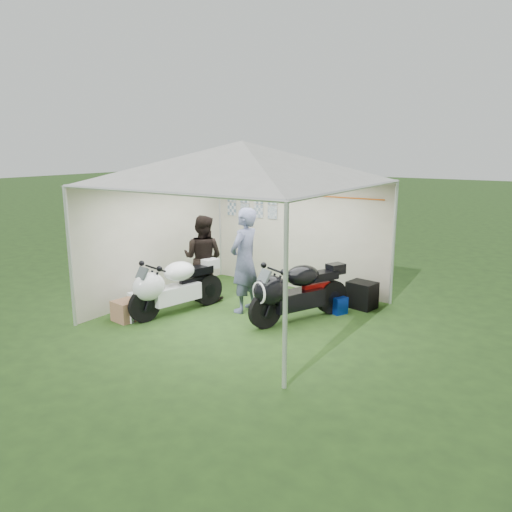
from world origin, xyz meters
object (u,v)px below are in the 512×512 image
object	(u,v)px
motorcycle_black	(295,290)
crate_1	(126,311)
person_blue_jacket	(244,260)
motorcycle_white	(172,285)
equipment_box	(362,295)
crate_0	(143,302)
person_dark_jacket	(203,258)
paddock_stand	(335,304)
canopy_tent	(243,167)
crate_2	(128,314)

from	to	relation	value
motorcycle_black	crate_1	bearing A→B (deg)	-123.64
motorcycle_black	person_blue_jacket	size ratio (longest dim) A/B	1.00
motorcycle_white	equipment_box	world-z (taller)	motorcycle_white
crate_0	person_blue_jacket	bearing A→B (deg)	31.42
equipment_box	crate_0	distance (m)	4.01
person_dark_jacket	equipment_box	size ratio (longest dim) A/B	3.38
crate_1	paddock_stand	bearing A→B (deg)	39.94
person_dark_jacket	canopy_tent	bearing A→B (deg)	152.40
person_blue_jacket	crate_1	size ratio (longest dim) A/B	4.82
person_dark_jacket	person_blue_jacket	world-z (taller)	person_blue_jacket
crate_0	crate_1	xyz separation A→B (m)	(0.18, -0.55, 0.02)
motorcycle_black	person_dark_jacket	world-z (taller)	person_dark_jacket
canopy_tent	motorcycle_white	distance (m)	2.39
motorcycle_white	paddock_stand	xyz separation A→B (m)	(2.35, 1.67, -0.38)
motorcycle_black	paddock_stand	distance (m)	1.00
canopy_tent	paddock_stand	size ratio (longest dim) A/B	13.95
canopy_tent	crate_0	xyz separation A→B (m)	(-1.65, -0.84, -2.42)
canopy_tent	motorcycle_white	xyz separation A→B (m)	(-1.02, -0.71, -2.04)
motorcycle_white	equipment_box	xyz separation A→B (m)	(2.66, 2.17, -0.29)
motorcycle_black	equipment_box	size ratio (longest dim) A/B	3.86
person_blue_jacket	canopy_tent	bearing A→B (deg)	28.19
motorcycle_black	crate_2	world-z (taller)	motorcycle_black
motorcycle_black	paddock_stand	xyz separation A→B (m)	(0.38, 0.83, -0.40)
motorcycle_white	person_blue_jacket	size ratio (longest dim) A/B	1.02
canopy_tent	person_dark_jacket	xyz separation A→B (m)	(-1.12, 0.26, -1.75)
crate_0	crate_1	world-z (taller)	crate_1
motorcycle_white	crate_0	xyz separation A→B (m)	(-0.63, -0.12, -0.38)
canopy_tent	crate_2	bearing A→B (deg)	-135.91
crate_1	crate_0	bearing A→B (deg)	108.33
motorcycle_white	crate_0	distance (m)	0.75
paddock_stand	equipment_box	distance (m)	0.59
person_dark_jacket	crate_2	world-z (taller)	person_dark_jacket
motorcycle_black	paddock_stand	size ratio (longest dim) A/B	4.64
canopy_tent	equipment_box	bearing A→B (deg)	41.60
crate_0	crate_2	world-z (taller)	crate_0
motorcycle_white	person_blue_jacket	bearing A→B (deg)	54.27
person_dark_jacket	crate_2	xyz separation A→B (m)	(-0.31, -1.65, -0.71)
paddock_stand	crate_0	world-z (taller)	crate_0
paddock_stand	person_dark_jacket	world-z (taller)	person_dark_jacket
person_blue_jacket	crate_0	world-z (taller)	person_blue_jacket
paddock_stand	crate_2	size ratio (longest dim) A/B	1.34
crate_1	motorcycle_black	bearing A→B (deg)	31.99
person_blue_jacket	crate_0	xyz separation A→B (m)	(-1.59, -0.97, -0.78)
motorcycle_black	crate_0	world-z (taller)	motorcycle_black
equipment_box	motorcycle_white	bearing A→B (deg)	-140.82
person_blue_jacket	crate_2	xyz separation A→B (m)	(-1.37, -1.52, -0.82)
paddock_stand	crate_2	distance (m)	3.63
person_dark_jacket	crate_0	distance (m)	1.39
crate_0	canopy_tent	bearing A→B (deg)	26.89
canopy_tent	equipment_box	xyz separation A→B (m)	(1.63, 1.45, -2.33)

